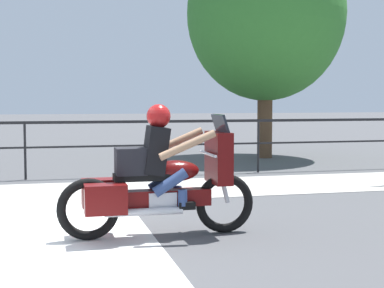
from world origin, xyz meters
TOP-DOWN VIEW (x-y plane):
  - ground_plane at (0.00, 0.00)m, footprint 120.00×120.00m
  - sidewalk_band at (0.00, 3.40)m, footprint 44.00×2.40m
  - crosswalk_band at (0.17, -0.20)m, footprint 3.04×6.00m
  - fence_railing at (0.00, 5.33)m, footprint 36.00×0.05m
  - motorcycle at (1.75, -0.29)m, footprint 2.41×0.76m
  - tree_behind_sign at (6.45, 8.48)m, footprint 4.42×4.42m

SIDE VIEW (x-z plane):
  - ground_plane at x=0.00m, z-range 0.00..0.00m
  - crosswalk_band at x=0.17m, z-range 0.00..0.01m
  - sidewalk_band at x=0.00m, z-range 0.00..0.01m
  - motorcycle at x=1.75m, z-range -0.10..1.51m
  - fence_railing at x=0.00m, z-range 0.35..1.56m
  - tree_behind_sign at x=6.45m, z-range 0.80..7.28m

